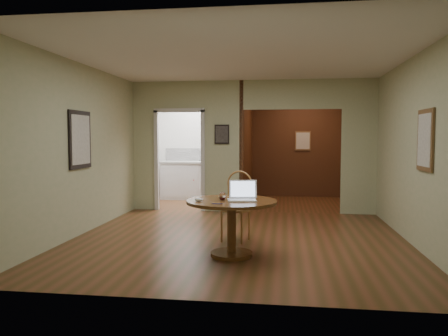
# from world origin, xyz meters

# --- Properties ---
(floor) EXTENTS (5.00, 5.00, 0.00)m
(floor) POSITION_xyz_m (0.00, 0.00, 0.00)
(floor) COLOR #462F14
(floor) RESTS_ON ground
(room_shell) EXTENTS (5.20, 7.50, 5.00)m
(room_shell) POSITION_xyz_m (-0.47, 3.10, 1.29)
(room_shell) COLOR silver
(room_shell) RESTS_ON ground
(dining_table) EXTENTS (1.17, 1.17, 0.73)m
(dining_table) POSITION_xyz_m (0.01, -0.90, 0.54)
(dining_table) COLOR brown
(dining_table) RESTS_ON ground
(chair) EXTENTS (0.54, 0.54, 1.04)m
(chair) POSITION_xyz_m (-0.01, -0.02, 0.58)
(chair) COLOR #A36A39
(chair) RESTS_ON ground
(open_laptop) EXTENTS (0.40, 0.37, 0.25)m
(open_laptop) POSITION_xyz_m (0.15, -0.88, 0.80)
(open_laptop) COLOR white
(open_laptop) RESTS_ON dining_table
(closed_laptop) EXTENTS (0.31, 0.21, 0.02)m
(closed_laptop) POSITION_xyz_m (0.16, -0.64, 0.74)
(closed_laptop) COLOR #AFB0B4
(closed_laptop) RESTS_ON dining_table
(mouse) EXTENTS (0.12, 0.09, 0.05)m
(mouse) POSITION_xyz_m (-0.38, -1.09, 0.75)
(mouse) COLOR white
(mouse) RESTS_ON dining_table
(wine_glass) EXTENTS (0.10, 0.10, 0.11)m
(wine_glass) POSITION_xyz_m (-0.11, -0.92, 0.78)
(wine_glass) COLOR white
(wine_glass) RESTS_ON dining_table
(pen) EXTENTS (0.13, 0.02, 0.01)m
(pen) POSITION_xyz_m (-0.12, -1.26, 0.73)
(pen) COLOR navy
(pen) RESTS_ON dining_table
(kitchen_cabinet) EXTENTS (2.06, 0.60, 0.94)m
(kitchen_cabinet) POSITION_xyz_m (-1.35, 4.20, 0.47)
(kitchen_cabinet) COLOR silver
(kitchen_cabinet) RESTS_ON ground
(grocery_bag) EXTENTS (0.34, 0.31, 0.28)m
(grocery_bag) POSITION_xyz_m (-0.97, 4.20, 1.08)
(grocery_bag) COLOR beige
(grocery_bag) RESTS_ON kitchen_cabinet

